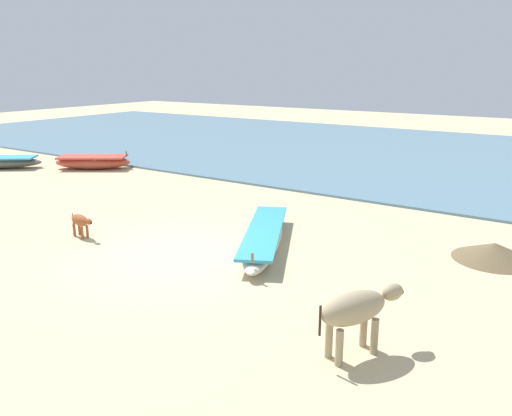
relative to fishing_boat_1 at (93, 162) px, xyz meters
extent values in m
plane|color=#CCB789|center=(10.15, -5.91, -0.31)|extent=(80.00, 80.00, 0.00)
cube|color=slate|center=(10.15, 11.12, -0.27)|extent=(60.00, 20.00, 0.08)
ellipsoid|color=#B74733|center=(0.00, 0.00, -0.02)|extent=(3.31, 2.72, 0.56)
cube|color=#CC3F33|center=(0.00, 0.00, 0.22)|extent=(2.98, 2.49, 0.07)
cube|color=olive|center=(0.20, 0.13, 0.13)|extent=(0.64, 0.89, 0.04)
cylinder|color=olive|center=(1.23, 0.81, 0.36)|extent=(0.06, 0.06, 0.20)
ellipsoid|color=beige|center=(11.41, -4.15, -0.10)|extent=(2.84, 4.63, 0.41)
cube|color=#3399BF|center=(11.41, -4.15, 0.07)|extent=(2.57, 4.11, 0.07)
cube|color=olive|center=(11.57, -4.47, 0.01)|extent=(0.69, 0.42, 0.04)
cylinder|color=olive|center=(12.37, -6.10, 0.20)|extent=(0.06, 0.06, 0.20)
ellipsoid|color=tan|center=(15.19, -7.61, 0.49)|extent=(0.95, 1.24, 0.51)
ellipsoid|color=tan|center=(15.55, -6.92, 0.57)|extent=(0.38, 0.44, 0.27)
sphere|color=#2D2119|center=(15.63, -6.78, 0.54)|extent=(0.14, 0.14, 0.11)
cylinder|color=tan|center=(15.24, -7.25, -0.02)|extent=(0.12, 0.12, 0.58)
cylinder|color=tan|center=(15.46, -7.37, -0.02)|extent=(0.12, 0.12, 0.58)
cylinder|color=tan|center=(14.92, -7.85, -0.02)|extent=(0.12, 0.12, 0.58)
cylinder|color=tan|center=(15.15, -7.96, -0.02)|extent=(0.12, 0.12, 0.58)
cylinder|color=#2D2119|center=(14.91, -8.15, 0.44)|extent=(0.04, 0.04, 0.47)
ellipsoid|color=#9E4C28|center=(7.11, -6.24, 0.15)|extent=(0.70, 0.36, 0.29)
ellipsoid|color=#9E4C28|center=(7.55, -6.30, 0.20)|extent=(0.24, 0.16, 0.16)
sphere|color=#2D2119|center=(7.65, -6.32, 0.18)|extent=(0.07, 0.07, 0.06)
cylinder|color=#9E4C28|center=(7.32, -6.19, -0.14)|extent=(0.07, 0.07, 0.33)
cylinder|color=#9E4C28|center=(7.30, -6.34, -0.14)|extent=(0.07, 0.07, 0.33)
cylinder|color=#9E4C28|center=(6.93, -6.14, -0.14)|extent=(0.07, 0.07, 0.33)
cylinder|color=#9E4C28|center=(6.91, -6.28, -0.14)|extent=(0.07, 0.07, 0.33)
cylinder|color=#2D2119|center=(6.76, -6.19, 0.12)|extent=(0.02, 0.02, 0.27)
cone|color=brown|center=(16.33, -2.08, -0.11)|extent=(2.03, 2.03, 0.40)
camera|label=1|loc=(17.75, -14.14, 3.96)|focal=35.54mm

